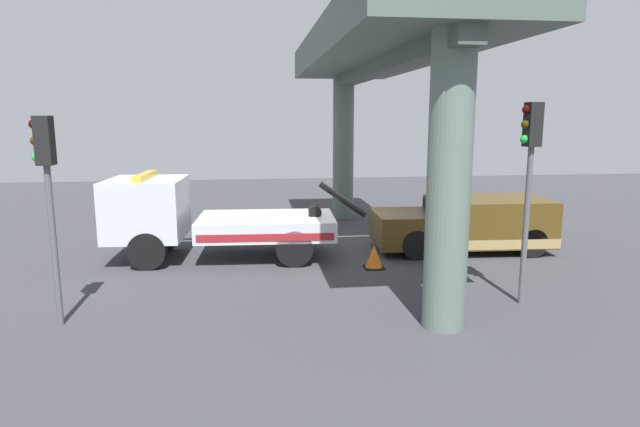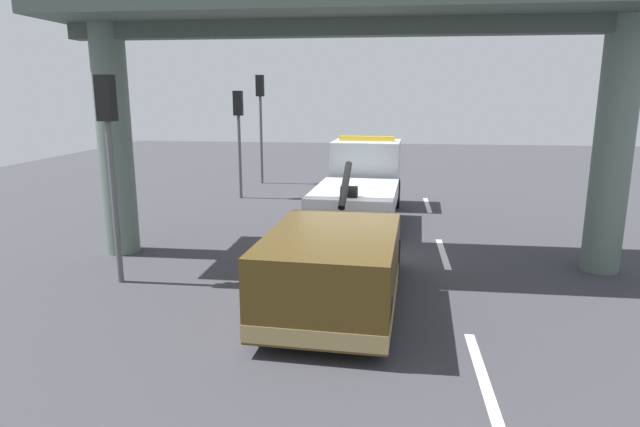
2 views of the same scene
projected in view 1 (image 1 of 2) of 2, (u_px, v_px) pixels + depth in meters
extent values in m
cube|color=#38383D|center=(347.00, 255.00, 15.83)|extent=(60.00, 40.00, 0.10)
cube|color=silver|center=(502.00, 232.00, 18.84)|extent=(2.60, 0.16, 0.01)
cube|color=silver|center=(335.00, 237.00, 18.08)|extent=(2.60, 0.16, 0.01)
cube|color=silver|center=(152.00, 242.00, 17.33)|extent=(2.60, 0.16, 0.01)
cube|color=silver|center=(267.00, 226.00, 15.30)|extent=(3.96, 2.60, 0.55)
cube|color=silver|center=(147.00, 208.00, 14.96)|extent=(2.17, 2.41, 1.65)
cube|color=black|center=(124.00, 196.00, 14.85)|extent=(0.18, 2.21, 0.66)
cube|color=maroon|center=(266.00, 238.00, 14.13)|extent=(3.64, 0.21, 0.20)
cylinder|color=black|center=(343.00, 199.00, 15.34)|extent=(1.42, 0.25, 1.07)
cylinder|color=black|center=(315.00, 211.00, 15.34)|extent=(0.38, 0.47, 0.36)
cube|color=yellow|center=(145.00, 176.00, 14.80)|extent=(0.34, 1.93, 0.16)
cylinder|color=black|center=(147.00, 251.00, 14.13)|extent=(1.02, 0.37, 1.00)
cylinder|color=black|center=(164.00, 234.00, 16.17)|extent=(1.02, 0.37, 1.00)
cylinder|color=black|center=(295.00, 248.00, 14.41)|extent=(1.02, 0.37, 1.00)
cylinder|color=black|center=(293.00, 232.00, 16.46)|extent=(1.02, 0.37, 1.00)
cube|color=#4C3814|center=(488.00, 220.00, 16.18)|extent=(3.57, 2.38, 1.35)
cube|color=#4C3814|center=(404.00, 228.00, 16.02)|extent=(1.84, 2.20, 0.95)
cube|color=black|center=(432.00, 212.00, 15.99)|extent=(0.16, 1.94, 0.59)
cube|color=#9E8451|center=(487.00, 236.00, 16.26)|extent=(3.59, 2.40, 0.28)
cylinder|color=black|center=(416.00, 245.00, 15.14)|extent=(0.85, 0.32, 0.84)
cylinder|color=black|center=(401.00, 231.00, 17.02)|extent=(0.85, 0.32, 0.84)
cylinder|color=black|center=(532.00, 243.00, 15.39)|extent=(0.85, 0.32, 0.84)
cylinder|color=black|center=(504.00, 229.00, 17.27)|extent=(0.85, 0.32, 0.84)
cylinder|color=#596B60|center=(449.00, 185.00, 9.87)|extent=(0.81, 0.81, 5.51)
cylinder|color=#596B60|center=(343.00, 149.00, 21.02)|extent=(0.81, 0.81, 5.51)
cube|color=#4B5B52|center=(379.00, 44.00, 14.87)|extent=(3.60, 13.43, 0.99)
cube|color=#3E4A43|center=(379.00, 69.00, 14.99)|extent=(0.50, 13.03, 0.36)
cylinder|color=#515456|center=(526.00, 227.00, 11.32)|extent=(0.12, 0.12, 3.39)
cube|color=black|center=(533.00, 125.00, 10.94)|extent=(0.28, 0.32, 0.90)
sphere|color=#360605|center=(527.00, 110.00, 10.87)|extent=(0.18, 0.18, 0.18)
sphere|color=#3A2D06|center=(526.00, 125.00, 10.92)|extent=(0.18, 0.18, 0.18)
sphere|color=green|center=(525.00, 139.00, 10.97)|extent=(0.18, 0.18, 0.18)
cylinder|color=#515456|center=(54.00, 247.00, 10.15)|extent=(0.12, 0.12, 3.11)
cube|color=black|center=(44.00, 141.00, 9.79)|extent=(0.28, 0.32, 0.90)
sphere|color=#360605|center=(34.00, 124.00, 9.72)|extent=(0.18, 0.18, 0.18)
sphere|color=#3A2D06|center=(35.00, 141.00, 9.77)|extent=(0.18, 0.18, 0.18)
sphere|color=green|center=(37.00, 157.00, 9.82)|extent=(0.18, 0.18, 0.18)
cone|color=orange|center=(374.00, 256.00, 14.29)|extent=(0.48, 0.48, 0.63)
cube|color=black|center=(374.00, 267.00, 14.34)|extent=(0.53, 0.53, 0.03)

